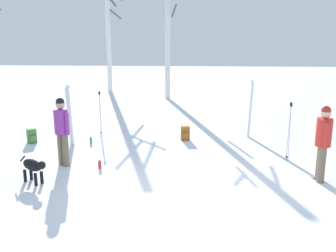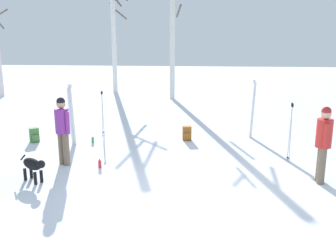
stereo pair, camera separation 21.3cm
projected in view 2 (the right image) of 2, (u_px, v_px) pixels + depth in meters
ground_plane at (190, 192)px, 8.01m from camera, size 60.00×60.00×0.00m
person_0 at (323, 140)px, 8.28m from camera, size 0.34×0.52×1.72m
person_1 at (62, 127)px, 9.42m from camera, size 0.45×0.34×1.72m
dog at (33, 165)px, 8.44m from camera, size 0.78×0.53×0.57m
ski_pair_planted_0 at (71, 115)px, 11.14m from camera, size 0.19×0.04×1.80m
ski_pair_planted_1 at (253, 109)px, 11.96m from camera, size 0.18×0.22×1.83m
ski_poles_0 at (290, 131)px, 9.73m from camera, size 0.07×0.21×1.52m
ski_poles_1 at (102, 112)px, 12.29m from camera, size 0.07×0.21×1.43m
backpack_0 at (187, 133)px, 11.76m from camera, size 0.28×0.31×0.44m
backpack_1 at (34, 135)px, 11.57m from camera, size 0.33×0.34×0.44m
water_bottle_0 at (100, 164)px, 9.39m from camera, size 0.08×0.08×0.23m
water_bottle_1 at (93, 140)px, 11.50m from camera, size 0.08×0.08×0.21m
birch_tree_1 at (114, 27)px, 20.46m from camera, size 1.39×1.75×6.68m
birch_tree_2 at (172, 32)px, 18.36m from camera, size 1.48×1.34×6.22m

